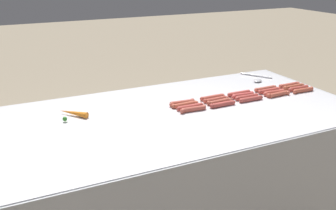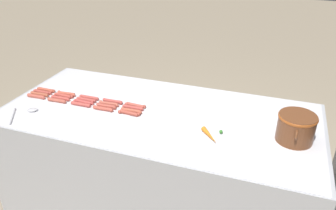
% 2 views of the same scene
% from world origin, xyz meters
% --- Properties ---
extents(ground_plane, '(20.00, 20.00, 0.00)m').
position_xyz_m(ground_plane, '(0.00, 0.00, 0.00)').
color(ground_plane, gray).
extents(griddle_counter, '(1.02, 2.16, 0.90)m').
position_xyz_m(griddle_counter, '(0.00, 0.00, 0.45)').
color(griddle_counter, '#ADAFB5').
rests_on(griddle_counter, ground_plane).
extents(hot_dog_0, '(0.03, 0.16, 0.03)m').
position_xyz_m(hot_dog_0, '(-0.02, -0.93, 0.91)').
color(hot_dog_0, '#B5503B').
rests_on(hot_dog_0, griddle_counter).
extents(hot_dog_1, '(0.03, 0.16, 0.03)m').
position_xyz_m(hot_dog_1, '(-0.02, -0.75, 0.91)').
color(hot_dog_1, '#B8513E').
rests_on(hot_dog_1, griddle_counter).
extents(hot_dog_2, '(0.03, 0.16, 0.03)m').
position_xyz_m(hot_dog_2, '(-0.02, -0.55, 0.91)').
color(hot_dog_2, '#B0473F').
rests_on(hot_dog_2, griddle_counter).
extents(hot_dog_3, '(0.03, 0.16, 0.03)m').
position_xyz_m(hot_dog_3, '(-0.02, -0.36, 0.91)').
color(hot_dog_3, '#B4453E').
rests_on(hot_dog_3, griddle_counter).
extents(hot_dog_4, '(0.04, 0.16, 0.03)m').
position_xyz_m(hot_dog_4, '(-0.02, -0.18, 0.91)').
color(hot_dog_4, '#B24F41').
rests_on(hot_dog_4, griddle_counter).
extents(hot_dog_5, '(0.03, 0.16, 0.03)m').
position_xyz_m(hot_dog_5, '(0.02, -0.94, 0.91)').
color(hot_dog_5, '#AC463C').
rests_on(hot_dog_5, griddle_counter).
extents(hot_dog_6, '(0.04, 0.16, 0.03)m').
position_xyz_m(hot_dog_6, '(0.02, -0.75, 0.91)').
color(hot_dog_6, '#B8493D').
rests_on(hot_dog_6, griddle_counter).
extents(hot_dog_7, '(0.03, 0.16, 0.03)m').
position_xyz_m(hot_dog_7, '(0.02, -0.55, 0.91)').
color(hot_dog_7, '#AF473F').
rests_on(hot_dog_7, griddle_counter).
extents(hot_dog_8, '(0.03, 0.16, 0.03)m').
position_xyz_m(hot_dog_8, '(0.02, -0.37, 0.91)').
color(hot_dog_8, '#AE5140').
rests_on(hot_dog_8, griddle_counter).
extents(hot_dog_9, '(0.03, 0.16, 0.03)m').
position_xyz_m(hot_dog_9, '(0.02, -0.18, 0.91)').
color(hot_dog_9, '#B2453D').
rests_on(hot_dog_9, griddle_counter).
extents(hot_dog_10, '(0.03, 0.16, 0.03)m').
position_xyz_m(hot_dog_10, '(0.05, -0.94, 0.91)').
color(hot_dog_10, '#AB5139').
rests_on(hot_dog_10, griddle_counter).
extents(hot_dog_11, '(0.03, 0.16, 0.03)m').
position_xyz_m(hot_dog_11, '(0.06, -0.75, 0.91)').
color(hot_dog_11, '#B8483E').
rests_on(hot_dog_11, griddle_counter).
extents(hot_dog_12, '(0.03, 0.16, 0.03)m').
position_xyz_m(hot_dog_12, '(0.06, -0.55, 0.91)').
color(hot_dog_12, '#B84540').
rests_on(hot_dog_12, griddle_counter).
extents(hot_dog_13, '(0.03, 0.16, 0.03)m').
position_xyz_m(hot_dog_13, '(0.06, -0.37, 0.91)').
color(hot_dog_13, '#AE4A3C').
rests_on(hot_dog_13, griddle_counter).
extents(hot_dog_14, '(0.03, 0.16, 0.03)m').
position_xyz_m(hot_dog_14, '(0.06, -0.17, 0.91)').
color(hot_dog_14, '#B5523C').
rests_on(hot_dog_14, griddle_counter).
extents(hot_dog_15, '(0.03, 0.16, 0.03)m').
position_xyz_m(hot_dog_15, '(0.09, -0.93, 0.91)').
color(hot_dog_15, '#B75141').
rests_on(hot_dog_15, griddle_counter).
extents(hot_dog_16, '(0.03, 0.16, 0.03)m').
position_xyz_m(hot_dog_16, '(0.10, -0.75, 0.91)').
color(hot_dog_16, '#AE503F').
rests_on(hot_dog_16, griddle_counter).
extents(hot_dog_17, '(0.03, 0.16, 0.03)m').
position_xyz_m(hot_dog_17, '(0.09, -0.55, 0.91)').
color(hot_dog_17, '#B6473F').
rests_on(hot_dog_17, griddle_counter).
extents(hot_dog_18, '(0.03, 0.16, 0.03)m').
position_xyz_m(hot_dog_18, '(0.10, -0.37, 0.91)').
color(hot_dog_18, '#B54D3D').
rests_on(hot_dog_18, griddle_counter).
extents(hot_dog_19, '(0.04, 0.16, 0.03)m').
position_xyz_m(hot_dog_19, '(0.09, -0.17, 0.91)').
color(hot_dog_19, '#AA4738').
rests_on(hot_dog_19, griddle_counter).
extents(bean_pot, '(0.28, 0.22, 0.17)m').
position_xyz_m(bean_pot, '(0.05, 0.88, 0.99)').
color(bean_pot, brown).
rests_on(bean_pot, griddle_counter).
extents(serving_spoon, '(0.25, 0.18, 0.02)m').
position_xyz_m(serving_spoon, '(0.31, -0.85, 0.91)').
color(serving_spoon, '#B7B7BC').
rests_on(serving_spoon, griddle_counter).
extents(carrot, '(0.15, 0.13, 0.03)m').
position_xyz_m(carrot, '(0.19, 0.41, 0.91)').
color(carrot, orange).
rests_on(carrot, griddle_counter).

